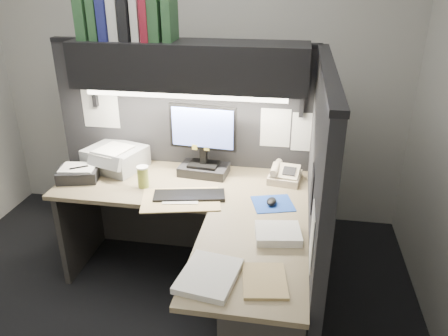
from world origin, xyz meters
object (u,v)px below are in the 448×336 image
(keyboard, at_px, (189,196))
(monitor, at_px, (203,148))
(desk, at_px, (214,273))
(telephone, at_px, (285,175))
(coffee_cup, at_px, (143,177))
(notebook_stack, at_px, (79,174))
(printer, at_px, (116,158))
(overhead_shelf, at_px, (189,65))

(keyboard, bearing_deg, monitor, 75.36)
(desk, distance_m, telephone, 0.87)
(coffee_cup, height_order, notebook_stack, coffee_cup)
(notebook_stack, bearing_deg, monitor, 14.69)
(printer, xyz_separation_m, notebook_stack, (-0.18, -0.23, -0.04))
(monitor, height_order, keyboard, monitor)
(monitor, distance_m, printer, 0.67)
(desk, distance_m, notebook_stack, 1.22)
(keyboard, distance_m, printer, 0.74)
(printer, bearing_deg, overhead_shelf, 19.38)
(desk, bearing_deg, printer, 139.92)
(telephone, relative_size, coffee_cup, 1.59)
(keyboard, bearing_deg, desk, -69.71)
(overhead_shelf, xyz_separation_m, printer, (-0.57, -0.02, -0.69))
(overhead_shelf, xyz_separation_m, notebook_stack, (-0.75, -0.25, -0.73))
(desk, height_order, monitor, monitor)
(printer, bearing_deg, desk, -22.47)
(notebook_stack, bearing_deg, coffee_cup, -4.94)
(keyboard, xyz_separation_m, telephone, (0.59, 0.34, 0.03))
(monitor, bearing_deg, printer, -175.48)
(telephone, bearing_deg, monitor, -173.50)
(overhead_shelf, height_order, printer, overhead_shelf)
(telephone, distance_m, coffee_cup, 0.97)
(desk, height_order, coffee_cup, coffee_cup)
(desk, distance_m, coffee_cup, 0.82)
(desk, xyz_separation_m, coffee_cup, (-0.57, 0.46, 0.36))
(printer, relative_size, notebook_stack, 1.45)
(desk, bearing_deg, coffee_cup, 140.84)
(desk, distance_m, keyboard, 0.53)
(monitor, distance_m, telephone, 0.60)
(overhead_shelf, bearing_deg, coffee_cup, -133.12)
(monitor, bearing_deg, notebook_stack, -160.20)
(desk, relative_size, coffee_cup, 12.24)
(notebook_stack, bearing_deg, telephone, 8.33)
(monitor, bearing_deg, keyboard, -87.96)
(telephone, distance_m, printer, 1.24)
(overhead_shelf, relative_size, printer, 4.01)
(overhead_shelf, height_order, coffee_cup, overhead_shelf)
(desk, xyz_separation_m, keyboard, (-0.23, 0.37, 0.30))
(keyboard, distance_m, coffee_cup, 0.36)
(desk, height_order, telephone, telephone)
(desk, height_order, printer, printer)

